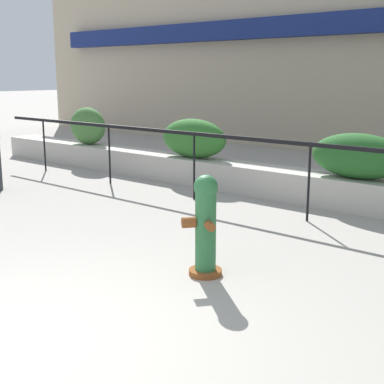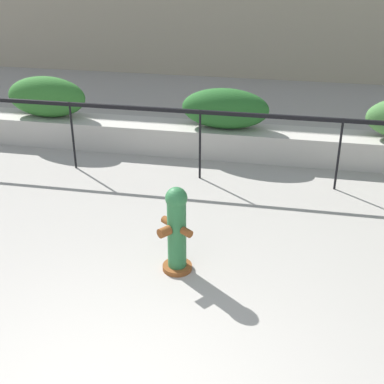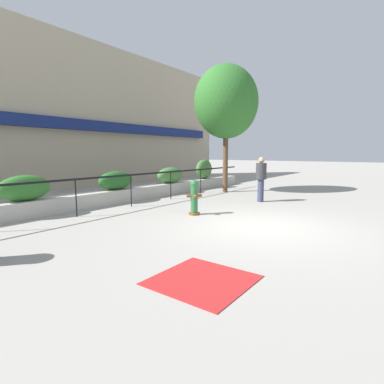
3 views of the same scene
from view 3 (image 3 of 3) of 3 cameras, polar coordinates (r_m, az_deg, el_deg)
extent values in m
plane|color=#9E9991|center=(7.97, 12.98, -6.47)|extent=(120.00, 120.00, 0.00)
cube|color=tan|center=(16.79, -28.77, 13.81)|extent=(30.00, 1.00, 8.00)
cube|color=navy|center=(16.11, -27.59, 11.89)|extent=(27.00, 0.36, 0.56)
cube|color=#B7B2A8|center=(11.64, -15.11, -0.89)|extent=(18.00, 0.70, 0.50)
cube|color=black|center=(10.71, -11.61, 3.19)|extent=(15.00, 0.05, 0.06)
cylinder|color=black|center=(9.48, -21.22, -1.03)|extent=(0.04, 0.04, 1.15)
cylinder|color=black|center=(10.76, -11.54, 0.30)|extent=(0.04, 0.04, 1.15)
cylinder|color=black|center=(12.28, -4.08, 1.31)|extent=(0.04, 0.04, 1.15)
cylinder|color=black|center=(13.96, 1.67, 2.08)|extent=(0.04, 0.04, 1.15)
cylinder|color=black|center=(15.76, 6.15, 2.67)|extent=(0.04, 0.04, 1.15)
ellipsoid|color=#2D6B28|center=(9.98, -29.24, 0.67)|extent=(1.50, 0.62, 0.75)
ellipsoid|color=#235B23|center=(11.72, -14.28, 2.16)|extent=(1.53, 0.65, 0.70)
ellipsoid|color=#427538|center=(13.91, -4.17, 3.23)|extent=(1.59, 0.70, 0.72)
ellipsoid|color=#427538|center=(16.10, 2.32, 4.38)|extent=(1.26, 0.56, 1.03)
cylinder|color=brown|center=(9.25, 0.42, -4.14)|extent=(0.49, 0.49, 0.06)
cylinder|color=#286638|center=(9.17, 0.43, -1.35)|extent=(0.31, 0.31, 0.85)
sphere|color=#286638|center=(9.11, 0.43, 1.56)|extent=(0.25, 0.25, 0.25)
cylinder|color=brown|center=(8.99, 0.75, -0.88)|extent=(0.17, 0.18, 0.11)
cylinder|color=brown|center=(9.11, -0.62, -0.77)|extent=(0.15, 0.15, 0.09)
cylinder|color=brown|center=(9.21, 1.46, -0.68)|extent=(0.15, 0.15, 0.09)
cylinder|color=brown|center=(14.51, 6.38, 5.66)|extent=(0.24, 0.24, 2.88)
ellipsoid|color=#2D6B28|center=(14.69, 6.55, 16.68)|extent=(3.23, 2.90, 3.39)
cylinder|color=#383D56|center=(11.90, 12.94, 0.29)|extent=(0.34, 0.34, 0.88)
cylinder|color=#333338|center=(11.83, 13.04, 3.89)|extent=(0.56, 0.56, 0.62)
sphere|color=tan|center=(11.81, 13.11, 5.95)|extent=(0.23, 0.23, 0.23)
cube|color=#B22323|center=(4.67, 1.98, -16.41)|extent=(1.38, 1.38, 0.01)
camera|label=1|loc=(10.73, 30.70, 7.45)|focal=50.00mm
camera|label=2|loc=(8.69, 36.72, 17.76)|focal=50.00mm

